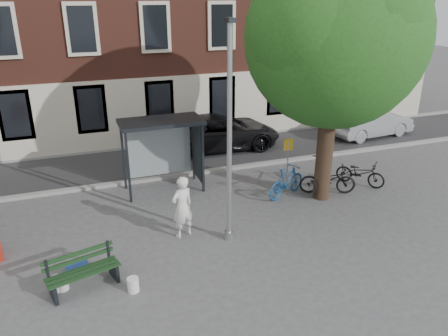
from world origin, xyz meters
name	(u,v)px	position (x,y,z in m)	size (l,w,h in m)	color
ground	(229,239)	(0.00, 0.00, 0.00)	(90.00, 90.00, 0.00)	#4C4C4F
road	(172,159)	(0.00, 7.00, 0.01)	(40.00, 4.00, 0.01)	#28282B
curb_near	(184,175)	(0.00, 5.00, 0.06)	(40.00, 0.25, 0.12)	gray
curb_far	(162,144)	(0.00, 9.00, 0.06)	(40.00, 0.25, 0.12)	gray
lamppost	(229,148)	(0.00, 0.00, 2.78)	(0.28, 0.35, 6.11)	#9EA0A3
tree_right	(338,30)	(4.01, 1.38, 5.62)	(5.76, 5.60, 8.20)	black
bus_shelter	(172,137)	(-0.61, 4.11, 1.92)	(2.85, 1.45, 2.62)	#1E2328
painter	(182,207)	(-1.20, 0.63, 0.94)	(0.69, 0.45, 1.88)	white
bench	(83,273)	(-4.09, -0.91, 0.41)	(1.81, 0.99, 0.89)	#1E2328
bike_a	(327,180)	(4.39, 1.74, 0.52)	(0.68, 1.96, 1.03)	black
bike_b	(287,182)	(2.91, 2.03, 0.55)	(0.51, 1.82, 1.09)	navy
bike_c	(360,173)	(5.93, 1.95, 0.47)	(0.63, 1.81, 0.95)	black
bike_d	(318,174)	(4.22, 2.09, 0.62)	(0.58, 2.05, 1.23)	black
car_dark	(219,132)	(2.40, 7.68, 0.78)	(2.57, 5.58, 1.55)	black
car_silver	(372,123)	(10.12, 6.77, 0.71)	(1.49, 4.29, 1.41)	#989B9F
blue_crate	(77,268)	(-4.23, -0.17, 0.10)	(0.55, 0.40, 0.20)	navy
bucket_a	(133,285)	(-3.00, -1.47, 0.18)	(0.28, 0.28, 0.36)	white
bucket_b	(57,283)	(-4.71, -0.79, 0.18)	(0.28, 0.28, 0.36)	silver
bucket_c	(62,283)	(-4.59, -0.82, 0.18)	(0.28, 0.28, 0.36)	silver
notice_sign	(288,153)	(3.24, 2.65, 1.35)	(0.32, 0.08, 1.88)	#9EA0A3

